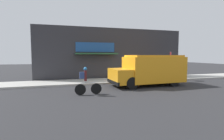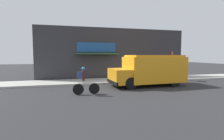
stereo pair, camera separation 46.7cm
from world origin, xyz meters
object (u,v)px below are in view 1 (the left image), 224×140
object	(u,v)px
school_bus	(150,70)
stop_sign_post	(170,61)
cyclist	(86,81)
trash_bin	(141,74)

from	to	relation	value
school_bus	stop_sign_post	xyz separation A→B (m)	(3.07, 1.85, 0.59)
school_bus	stop_sign_post	bearing A→B (deg)	29.09
cyclist	stop_sign_post	size ratio (longest dim) A/B	0.65
cyclist	school_bus	bearing A→B (deg)	19.52
school_bus	trash_bin	bearing A→B (deg)	72.27
cyclist	stop_sign_post	bearing A→B (deg)	24.41
cyclist	trash_bin	world-z (taller)	cyclist
school_bus	cyclist	world-z (taller)	school_bus
school_bus	stop_sign_post	world-z (taller)	stop_sign_post
school_bus	trash_bin	world-z (taller)	school_bus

